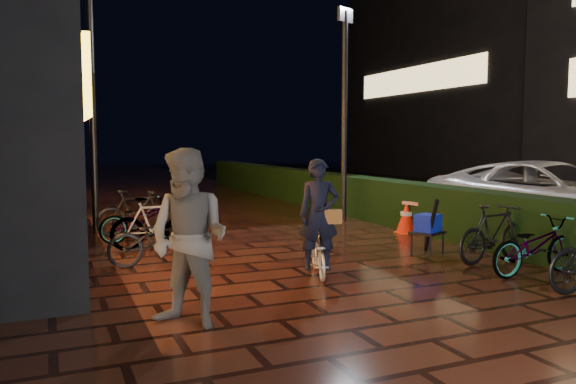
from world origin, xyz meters
name	(u,v)px	position (x,y,z in m)	size (l,w,h in m)	color
ground	(385,291)	(0.00, 0.00, 0.00)	(80.00, 80.00, 0.00)	#381911
asphalt_road	(565,211)	(9.00, 5.00, 0.00)	(11.00, 60.00, 0.01)	black
hedge	(328,191)	(3.30, 8.00, 0.50)	(0.70, 20.00, 1.00)	black
bystander_person	(189,238)	(-2.59, -0.36, 0.91)	(0.89, 0.69, 1.82)	#504F52
van	(551,196)	(5.76, 2.64, 0.74)	(2.43, 5.28, 1.47)	silver
lamp_post_hedge	(344,106)	(2.47, 5.58, 2.70)	(0.46, 0.25, 4.91)	black
lamp_post_sf	(92,95)	(-2.98, 6.40, 2.83)	(0.49, 0.15, 5.14)	black
cyclist	(318,233)	(-0.43, 1.05, 0.61)	(0.74, 1.22, 1.65)	silver
traffic_barrier	(432,220)	(3.08, 3.08, 0.33)	(0.84, 1.61, 0.66)	#FF560D
cart_assembly	(428,225)	(1.88, 1.62, 0.50)	(0.65, 0.70, 0.98)	black
parked_bikes_storefront	(147,223)	(-2.27, 4.19, 0.44)	(1.71, 3.46, 0.92)	black
parked_bikes_hedge	(538,244)	(2.43, -0.14, 0.44)	(1.64, 2.44, 0.92)	black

